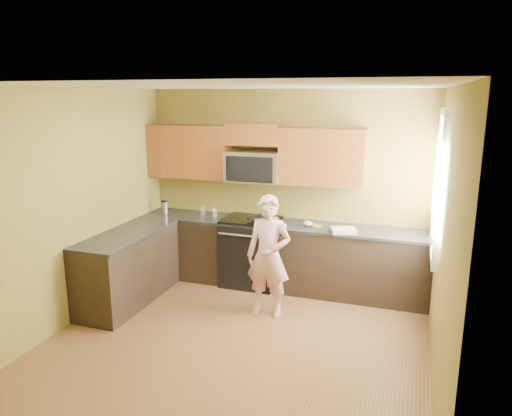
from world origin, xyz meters
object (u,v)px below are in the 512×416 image
at_px(microwave, 254,182).
at_px(woman, 268,256).
at_px(travel_mug, 165,214).
at_px(stove, 251,251).
at_px(frying_pan, 255,221).
at_px(butter_tub, 274,223).

xyz_separation_m(microwave, woman, (0.52, -0.97, -0.71)).
height_order(microwave, travel_mug, microwave).
relative_size(microwave, woman, 0.51).
relative_size(microwave, travel_mug, 3.82).
xyz_separation_m(stove, woman, (0.52, -0.85, 0.26)).
bearing_deg(frying_pan, stove, 147.91).
distance_m(stove, woman, 1.03).
relative_size(stove, frying_pan, 2.32).
xyz_separation_m(microwave, travel_mug, (-1.33, -0.15, -0.53)).
relative_size(frying_pan, butter_tub, 3.12).
bearing_deg(woman, stove, 122.55).
height_order(woman, frying_pan, woman).
height_order(stove, butter_tub, butter_tub).
distance_m(stove, butter_tub, 0.56).
xyz_separation_m(butter_tub, travel_mug, (-1.67, -0.00, 0.00)).
bearing_deg(woman, microwave, 119.15).
bearing_deg(microwave, travel_mug, -173.77).
bearing_deg(travel_mug, frying_pan, -3.03).
height_order(frying_pan, travel_mug, travel_mug).
bearing_deg(frying_pan, butter_tub, 30.94).
bearing_deg(travel_mug, butter_tub, 0.14).
distance_m(stove, frying_pan, 0.49).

